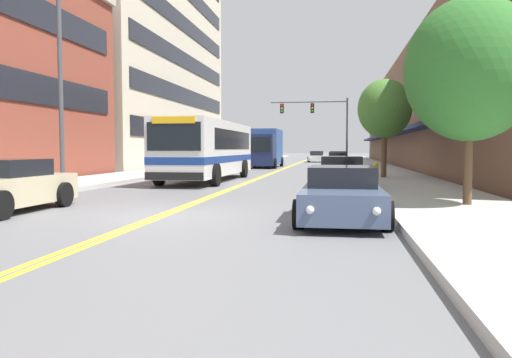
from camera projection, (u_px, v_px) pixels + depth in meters
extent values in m
plane|color=slate|center=(293.00, 165.00, 48.86)|extent=(240.00, 240.00, 0.00)
cube|color=#B2ADA5|center=(220.00, 164.00, 50.03)|extent=(3.73, 106.00, 0.18)
cube|color=#B2ADA5|center=(370.00, 165.00, 47.68)|extent=(3.73, 106.00, 0.18)
cube|color=yellow|center=(292.00, 165.00, 48.88)|extent=(0.14, 106.00, 0.01)
cube|color=yellow|center=(294.00, 165.00, 48.85)|extent=(0.14, 106.00, 0.01)
cube|color=black|center=(33.00, 88.00, 22.73)|extent=(0.08, 14.84, 1.40)
cube|color=black|center=(31.00, 9.00, 22.51)|extent=(0.08, 14.84, 1.40)
cube|color=beige|center=(124.00, 11.00, 46.42)|extent=(12.00, 28.04, 28.92)
cube|color=black|center=(187.00, 131.00, 46.14)|extent=(0.08, 25.79, 1.40)
cube|color=black|center=(187.00, 97.00, 45.95)|extent=(0.08, 25.79, 1.40)
cube|color=black|center=(187.00, 61.00, 45.75)|extent=(0.08, 25.79, 1.40)
cube|color=black|center=(186.00, 26.00, 45.55)|extent=(0.08, 25.79, 1.40)
cube|color=brown|center=(437.00, 114.00, 46.42)|extent=(8.00, 68.00, 9.64)
cube|color=navy|center=(387.00, 135.00, 47.26)|extent=(1.10, 61.20, 0.24)
cube|color=black|center=(393.00, 102.00, 46.99)|extent=(0.08, 61.20, 1.40)
cube|color=silver|center=(208.00, 148.00, 25.49)|extent=(2.51, 10.95, 2.63)
cube|color=navy|center=(208.00, 158.00, 25.53)|extent=(2.53, 10.97, 0.32)
cube|color=black|center=(211.00, 140.00, 26.01)|extent=(2.54, 8.54, 0.95)
cube|color=black|center=(174.00, 136.00, 20.05)|extent=(2.26, 0.04, 1.16)
cube|color=yellow|center=(173.00, 120.00, 20.00)|extent=(1.81, 0.06, 0.28)
cube|color=black|center=(174.00, 176.00, 20.13)|extent=(2.46, 0.08, 0.32)
cylinder|color=black|center=(159.00, 174.00, 22.10)|extent=(0.30, 1.00, 1.00)
cylinder|color=black|center=(215.00, 175.00, 21.69)|extent=(0.30, 1.00, 1.00)
cylinder|color=black|center=(200.00, 168.00, 28.74)|extent=(0.30, 1.00, 1.00)
cylinder|color=black|center=(244.00, 169.00, 28.33)|extent=(0.30, 1.00, 1.00)
cube|color=#BCAD89|center=(1.00, 191.00, 12.94)|extent=(1.89, 4.35, 0.74)
cube|color=black|center=(5.00, 168.00, 13.08)|extent=(1.63, 1.91, 0.44)
cylinder|color=black|center=(1.00, 205.00, 11.47)|extent=(0.22, 0.70, 0.70)
cylinder|color=black|center=(2.00, 194.00, 14.44)|extent=(0.22, 0.70, 0.70)
cylinder|color=black|center=(64.00, 195.00, 14.13)|extent=(0.22, 0.70, 0.70)
cube|color=red|center=(29.00, 183.00, 15.20)|extent=(0.18, 0.04, 0.10)
cube|color=red|center=(70.00, 184.00, 14.98)|extent=(0.18, 0.04, 0.10)
cube|color=beige|center=(222.00, 164.00, 37.90)|extent=(1.91, 4.66, 0.62)
cube|color=black|center=(223.00, 157.00, 38.05)|extent=(1.64, 2.05, 0.44)
cylinder|color=black|center=(205.00, 166.00, 36.64)|extent=(0.22, 0.68, 0.68)
cylinder|color=black|center=(231.00, 166.00, 36.33)|extent=(0.22, 0.68, 0.68)
cylinder|color=black|center=(214.00, 165.00, 39.49)|extent=(0.22, 0.68, 0.68)
cylinder|color=black|center=(239.00, 165.00, 39.18)|extent=(0.22, 0.68, 0.68)
sphere|color=silver|center=(206.00, 164.00, 35.69)|extent=(0.16, 0.16, 0.16)
sphere|color=silver|center=(224.00, 164.00, 35.47)|extent=(0.16, 0.16, 0.16)
cube|color=red|center=(221.00, 162.00, 40.31)|extent=(0.18, 0.04, 0.10)
cube|color=red|center=(237.00, 162.00, 40.09)|extent=(0.18, 0.04, 0.10)
cube|color=#475675|center=(342.00, 200.00, 11.48)|extent=(1.73, 4.57, 0.62)
cube|color=black|center=(342.00, 176.00, 11.63)|extent=(1.49, 2.01, 0.45)
cylinder|color=black|center=(298.00, 214.00, 10.24)|extent=(0.22, 0.62, 0.62)
cylinder|color=black|center=(387.00, 216.00, 9.95)|extent=(0.22, 0.62, 0.62)
cylinder|color=black|center=(307.00, 200.00, 13.03)|extent=(0.22, 0.62, 0.62)
cylinder|color=black|center=(376.00, 201.00, 12.75)|extent=(0.22, 0.62, 0.62)
sphere|color=silver|center=(310.00, 210.00, 9.31)|extent=(0.16, 0.16, 0.16)
sphere|color=silver|center=(377.00, 211.00, 9.11)|extent=(0.16, 0.16, 0.16)
cube|color=red|center=(318.00, 190.00, 13.84)|extent=(0.18, 0.04, 0.10)
cube|color=red|center=(364.00, 190.00, 13.64)|extent=(0.18, 0.04, 0.10)
cube|color=#19234C|center=(338.00, 160.00, 50.25)|extent=(1.90, 4.78, 0.68)
cube|color=black|center=(338.00, 154.00, 50.40)|extent=(1.63, 2.11, 0.51)
cylinder|color=black|center=(328.00, 162.00, 48.96)|extent=(0.22, 0.61, 0.61)
cylinder|color=black|center=(348.00, 162.00, 48.65)|extent=(0.22, 0.61, 0.61)
cylinder|color=black|center=(328.00, 161.00, 51.88)|extent=(0.22, 0.61, 0.61)
cylinder|color=black|center=(347.00, 161.00, 51.57)|extent=(0.22, 0.61, 0.61)
sphere|color=silver|center=(331.00, 160.00, 47.98)|extent=(0.16, 0.16, 0.16)
sphere|color=silver|center=(345.00, 160.00, 47.77)|extent=(0.16, 0.16, 0.16)
cube|color=red|center=(331.00, 159.00, 52.72)|extent=(0.18, 0.04, 0.10)
cube|color=red|center=(344.00, 159.00, 52.51)|extent=(0.18, 0.04, 0.10)
cube|color=#232328|center=(342.00, 177.00, 19.04)|extent=(1.76, 4.03, 0.74)
cube|color=black|center=(342.00, 162.00, 19.17)|extent=(1.51, 1.77, 0.43)
cylinder|color=black|center=(316.00, 185.00, 17.97)|extent=(0.22, 0.68, 0.68)
cylinder|color=black|center=(368.00, 186.00, 17.68)|extent=(0.22, 0.68, 0.68)
cylinder|color=black|center=(319.00, 181.00, 20.43)|extent=(0.22, 0.68, 0.68)
cylinder|color=black|center=(364.00, 181.00, 20.14)|extent=(0.22, 0.68, 0.68)
sphere|color=silver|center=(324.00, 179.00, 17.13)|extent=(0.16, 0.16, 0.16)
sphere|color=silver|center=(360.00, 180.00, 16.94)|extent=(0.16, 0.16, 0.16)
cube|color=red|center=(326.00, 173.00, 21.14)|extent=(0.18, 0.04, 0.10)
cube|color=red|center=(356.00, 174.00, 20.93)|extent=(0.18, 0.04, 0.10)
cube|color=maroon|center=(338.00, 161.00, 43.99)|extent=(1.86, 4.00, 0.72)
cube|color=black|center=(338.00, 155.00, 44.11)|extent=(1.60, 1.76, 0.42)
cylinder|color=black|center=(327.00, 164.00, 42.93)|extent=(0.22, 0.64, 0.64)
cylinder|color=black|center=(349.00, 164.00, 42.63)|extent=(0.22, 0.64, 0.64)
cylinder|color=black|center=(327.00, 163.00, 45.38)|extent=(0.22, 0.64, 0.64)
cylinder|color=black|center=(349.00, 163.00, 45.07)|extent=(0.22, 0.64, 0.64)
sphere|color=silver|center=(330.00, 161.00, 42.10)|extent=(0.16, 0.16, 0.16)
sphere|color=silver|center=(346.00, 161.00, 41.89)|extent=(0.16, 0.16, 0.16)
cube|color=red|center=(331.00, 160.00, 46.08)|extent=(0.18, 0.04, 0.10)
cube|color=red|center=(345.00, 160.00, 45.86)|extent=(0.18, 0.04, 0.10)
cube|color=white|center=(317.00, 158.00, 59.93)|extent=(1.78, 4.27, 0.62)
cube|color=black|center=(317.00, 153.00, 60.07)|extent=(1.53, 1.88, 0.52)
cylinder|color=black|center=(308.00, 160.00, 58.79)|extent=(0.22, 0.68, 0.68)
cylinder|color=black|center=(324.00, 160.00, 58.49)|extent=(0.22, 0.68, 0.68)
cylinder|color=black|center=(310.00, 159.00, 61.39)|extent=(0.22, 0.68, 0.68)
cylinder|color=black|center=(325.00, 159.00, 61.10)|extent=(0.22, 0.68, 0.68)
sphere|color=silver|center=(311.00, 158.00, 57.91)|extent=(0.16, 0.16, 0.16)
sphere|color=silver|center=(321.00, 158.00, 57.71)|extent=(0.16, 0.16, 0.16)
cube|color=red|center=(312.00, 157.00, 62.15)|extent=(0.18, 0.04, 0.10)
cube|color=red|center=(323.00, 157.00, 61.94)|extent=(0.18, 0.04, 0.10)
cube|color=#19234C|center=(259.00, 150.00, 40.59)|extent=(2.44, 2.14, 2.53)
cube|color=black|center=(257.00, 144.00, 39.48)|extent=(2.07, 0.04, 1.11)
cube|color=#335699|center=(266.00, 147.00, 44.09)|extent=(2.49, 5.00, 3.06)
cylinder|color=black|center=(244.00, 163.00, 40.86)|extent=(0.28, 0.84, 0.84)
cylinder|color=black|center=(275.00, 164.00, 40.46)|extent=(0.28, 0.84, 0.84)
cylinder|color=black|center=(254.00, 162.00, 45.86)|extent=(0.28, 0.84, 0.84)
cylinder|color=black|center=(282.00, 162.00, 45.46)|extent=(0.28, 0.84, 0.84)
cylinder|color=#47474C|center=(347.00, 132.00, 47.57)|extent=(0.18, 0.18, 6.46)
cylinder|color=#47474C|center=(309.00, 102.00, 47.98)|extent=(7.35, 0.11, 0.11)
cube|color=black|center=(312.00, 108.00, 47.96)|extent=(0.34, 0.26, 0.92)
sphere|color=red|center=(312.00, 105.00, 47.78)|extent=(0.18, 0.18, 0.18)
sphere|color=yellow|center=(312.00, 108.00, 47.80)|extent=(0.18, 0.18, 0.18)
sphere|color=green|center=(312.00, 111.00, 47.82)|extent=(0.18, 0.18, 0.18)
cylinder|color=black|center=(312.00, 103.00, 47.92)|extent=(0.02, 0.02, 0.14)
cube|color=black|center=(282.00, 109.00, 48.43)|extent=(0.34, 0.26, 0.92)
sphere|color=red|center=(282.00, 106.00, 48.25)|extent=(0.18, 0.18, 0.18)
sphere|color=yellow|center=(282.00, 108.00, 48.27)|extent=(0.18, 0.18, 0.18)
sphere|color=green|center=(282.00, 111.00, 48.28)|extent=(0.18, 0.18, 0.18)
cylinder|color=black|center=(282.00, 103.00, 48.39)|extent=(0.02, 0.02, 0.14)
cylinder|color=#47474C|center=(61.00, 91.00, 17.41)|extent=(0.16, 0.16, 7.35)
cylinder|color=brown|center=(468.00, 165.00, 13.12)|extent=(0.22, 0.22, 2.09)
ellipsoid|color=#2D6B28|center=(471.00, 70.00, 12.97)|extent=(3.39, 3.39, 3.73)
cylinder|color=brown|center=(384.00, 154.00, 25.53)|extent=(0.28, 0.28, 2.35)
ellipsoid|color=#42752D|center=(385.00, 109.00, 25.38)|extent=(2.72, 2.72, 2.99)
cylinder|color=yellow|center=(376.00, 174.00, 21.69)|extent=(0.22, 0.22, 0.73)
sphere|color=yellow|center=(376.00, 164.00, 21.66)|extent=(0.20, 0.20, 0.20)
cylinder|color=yellow|center=(372.00, 172.00, 21.71)|extent=(0.08, 0.10, 0.10)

